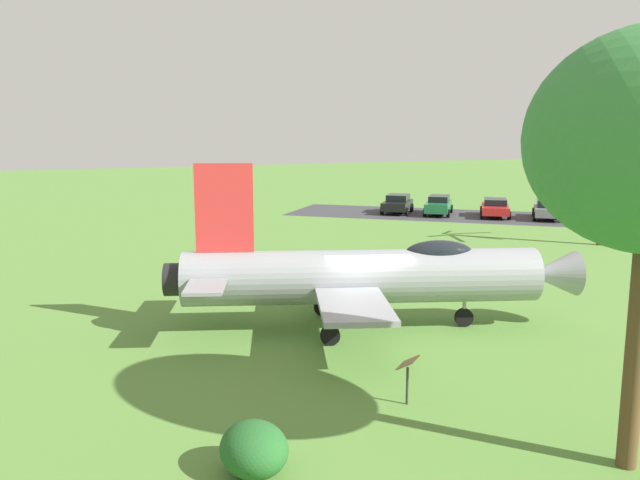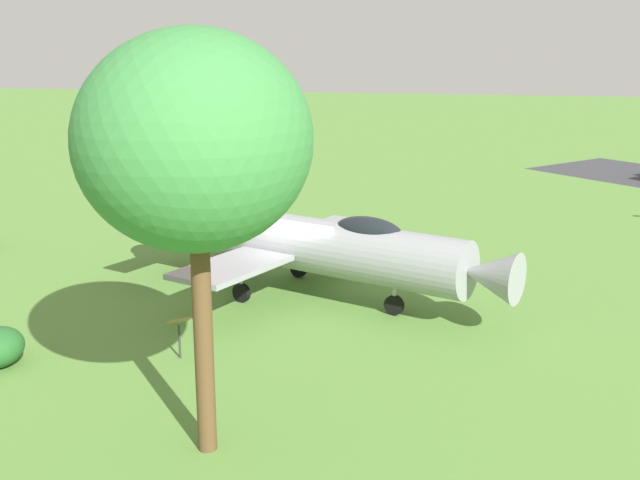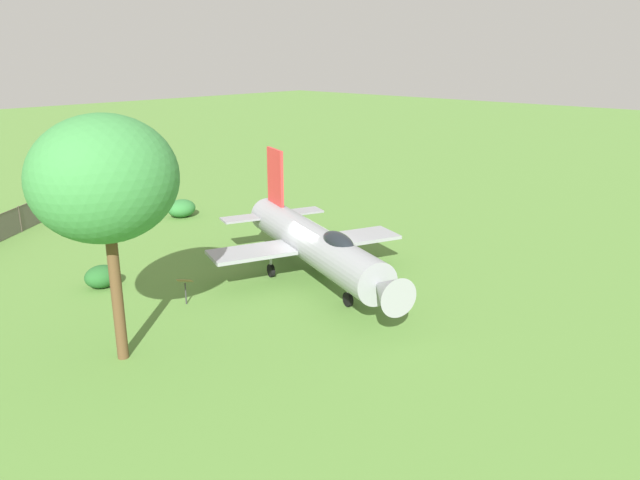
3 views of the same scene
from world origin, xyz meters
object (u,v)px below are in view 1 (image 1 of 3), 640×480
(shrub_near_fence, at_px, (254,449))
(info_plaque, at_px, (408,369))
(parked_car_green, at_px, (439,205))
(parked_car_silver, at_px, (594,210))
(palm_tree, at_px, (604,185))
(display_jet, at_px, (373,275))
(parked_car_red, at_px, (495,207))
(parked_car_black, at_px, (397,203))
(parked_car_gray, at_px, (548,209))

(shrub_near_fence, relative_size, info_plaque, 1.29)
(info_plaque, bearing_deg, parked_car_green, -36.71)
(parked_car_silver, bearing_deg, palm_tree, -3.83)
(display_jet, xyz_separation_m, palm_tree, (8.04, -19.34, 1.60))
(parked_car_red, relative_size, parked_car_green, 1.02)
(shrub_near_fence, distance_m, parked_car_silver, 40.25)
(display_jet, height_order, info_plaque, display_jet)
(shrub_near_fence, bearing_deg, parked_car_red, -46.62)
(info_plaque, relative_size, parked_car_silver, 0.27)
(info_plaque, distance_m, parked_car_green, 35.41)
(palm_tree, height_order, parked_car_silver, palm_tree)
(info_plaque, height_order, parked_car_black, parked_car_black)
(display_jet, xyz_separation_m, parked_car_green, (22.96, -19.00, -1.01))
(parked_car_green, height_order, parked_car_black, parked_car_green)
(info_plaque, xyz_separation_m, parked_car_silver, (20.86, -29.27, -0.07))
(palm_tree, bearing_deg, parked_car_gray, -29.56)
(parked_car_red, height_order, parked_car_black, parked_car_black)
(parked_car_gray, relative_size, parked_car_green, 1.01)
(parked_car_black, bearing_deg, shrub_near_fence, 5.82)
(palm_tree, relative_size, shrub_near_fence, 4.32)
(parked_car_silver, bearing_deg, parked_car_gray, -87.25)
(palm_tree, relative_size, info_plaque, 5.56)
(shrub_near_fence, bearing_deg, parked_car_black, -35.80)
(palm_tree, bearing_deg, shrub_near_fence, 120.00)
(shrub_near_fence, xyz_separation_m, parked_car_black, (31.99, -23.07, 0.26))
(palm_tree, bearing_deg, info_plaque, 122.05)
(shrub_near_fence, relative_size, parked_car_gray, 0.32)
(palm_tree, relative_size, parked_car_silver, 1.52)
(info_plaque, bearing_deg, parked_car_gray, -49.57)
(parked_car_gray, relative_size, parked_car_red, 0.98)
(parked_car_red, bearing_deg, parked_car_black, -94.20)
(palm_tree, height_order, shrub_near_fence, palm_tree)
(palm_tree, xyz_separation_m, shrub_near_fence, (-14.88, 25.77, -2.87))
(palm_tree, bearing_deg, parked_car_silver, -46.39)
(palm_tree, distance_m, parked_car_black, 17.52)
(parked_car_black, bearing_deg, display_jet, 8.12)
(palm_tree, xyz_separation_m, parked_car_gray, (9.40, -5.33, -2.60))
(parked_car_silver, xyz_separation_m, parked_car_red, (4.68, 5.02, -0.07))
(parked_car_gray, xyz_separation_m, parked_car_red, (2.66, 2.59, -0.05))
(info_plaque, xyz_separation_m, parked_car_green, (28.39, -21.17, -0.09))
(display_jet, xyz_separation_m, parked_car_gray, (17.44, -24.68, -1.01))
(parked_car_silver, height_order, parked_car_green, parked_car_silver)
(shrub_near_fence, bearing_deg, parked_car_green, -40.47)
(display_jet, distance_m, parked_car_gray, 30.23)
(display_jet, bearing_deg, palm_tree, 43.74)
(display_jet, xyz_separation_m, parked_car_silver, (15.42, -27.10, -0.99))
(shrub_near_fence, xyz_separation_m, parked_car_green, (29.80, -25.42, 0.27))
(shrub_near_fence, distance_m, parked_car_red, 39.23)
(parked_car_gray, height_order, parked_car_black, parked_car_gray)
(palm_tree, bearing_deg, parked_car_red, -12.79)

